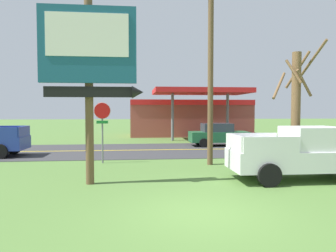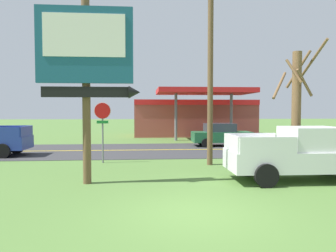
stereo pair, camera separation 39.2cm
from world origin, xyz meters
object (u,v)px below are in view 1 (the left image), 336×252
(pickup_white_parked_on_lawn, at_px, (302,154))
(bare_tree, at_px, (296,105))
(utility_pole, at_px, (211,59))
(motel_sign, at_px, (90,60))
(car_green_near_lane, at_px, (218,135))
(stop_sign, at_px, (102,122))
(gas_station, at_px, (189,117))

(pickup_white_parked_on_lawn, bearing_deg, bare_tree, 67.61)
(utility_pole, bearing_deg, pickup_white_parked_on_lawn, -54.56)
(motel_sign, height_order, car_green_near_lane, motel_sign)
(stop_sign, height_order, pickup_white_parked_on_lawn, stop_sign)
(gas_station, distance_m, car_green_near_lane, 10.29)
(pickup_white_parked_on_lawn, relative_size, car_green_near_lane, 1.24)
(motel_sign, xyz_separation_m, car_green_near_lane, (7.53, 11.50, -3.45))
(bare_tree, xyz_separation_m, pickup_white_parked_on_lawn, (-1.05, -2.56, -1.83))
(motel_sign, xyz_separation_m, stop_sign, (-0.05, 4.63, -2.25))
(utility_pole, height_order, pickup_white_parked_on_lawn, utility_pole)
(pickup_white_parked_on_lawn, height_order, car_green_near_lane, pickup_white_parked_on_lawn)
(stop_sign, bearing_deg, pickup_white_parked_on_lawn, -30.95)
(motel_sign, xyz_separation_m, utility_pole, (5.05, 3.66, 0.66))
(stop_sign, xyz_separation_m, pickup_white_parked_on_lawn, (7.70, -4.62, -1.06))
(stop_sign, relative_size, bare_tree, 0.52)
(pickup_white_parked_on_lawn, bearing_deg, car_green_near_lane, 90.59)
(utility_pole, xyz_separation_m, bare_tree, (3.65, -1.10, -2.15))
(stop_sign, bearing_deg, utility_pole, -10.70)
(utility_pole, relative_size, gas_station, 0.78)
(stop_sign, bearing_deg, motel_sign, -89.41)
(stop_sign, bearing_deg, bare_tree, -13.25)
(motel_sign, relative_size, car_green_near_lane, 1.52)
(stop_sign, distance_m, utility_pole, 5.95)
(motel_sign, distance_m, utility_pole, 6.27)
(bare_tree, height_order, gas_station, bare_tree)
(utility_pole, xyz_separation_m, car_green_near_lane, (2.48, 7.84, -4.11))
(car_green_near_lane, bearing_deg, bare_tree, -82.54)
(bare_tree, height_order, car_green_near_lane, bare_tree)
(bare_tree, xyz_separation_m, car_green_near_lane, (-1.17, 8.94, -1.97))
(motel_sign, relative_size, stop_sign, 2.16)
(motel_sign, height_order, stop_sign, motel_sign)
(gas_station, xyz_separation_m, pickup_white_parked_on_lawn, (0.50, -21.72, -0.98))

